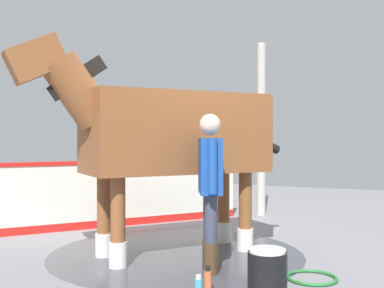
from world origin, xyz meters
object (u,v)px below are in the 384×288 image
(handler, at_px, (210,181))
(bottle_spray, at_px, (208,281))
(horse, at_px, (168,135))
(hose_coil, at_px, (312,278))
(wash_bucket, at_px, (267,268))
(bottle_shampoo, at_px, (198,287))

(handler, distance_m, bottle_spray, 1.08)
(horse, relative_size, hose_coil, 5.60)
(handler, relative_size, wash_bucket, 4.47)
(horse, relative_size, handler, 1.72)
(wash_bucket, xyz_separation_m, bottle_spray, (-0.37, 0.45, -0.07))
(horse, relative_size, bottle_spray, 11.47)
(horse, xyz_separation_m, bottle_shampoo, (-1.25, -0.92, -1.34))
(handler, relative_size, bottle_shampoo, 8.31)
(wash_bucket, relative_size, bottle_spray, 1.49)
(bottle_shampoo, xyz_separation_m, hose_coil, (0.93, -0.82, -0.07))
(bottle_shampoo, distance_m, bottle_spray, 0.14)
(horse, distance_m, bottle_shampoo, 2.05)
(bottle_spray, distance_m, hose_coil, 1.12)
(horse, distance_m, handler, 0.98)
(bottle_shampoo, bearing_deg, bottle_spray, -14.43)
(horse, xyz_separation_m, wash_bucket, (-0.75, -1.40, -1.25))
(bottle_shampoo, relative_size, bottle_spray, 0.80)
(horse, relative_size, wash_bucket, 7.68)
(handler, relative_size, hose_coil, 3.26)
(wash_bucket, bearing_deg, bottle_shampoo, 136.40)
(horse, distance_m, hose_coil, 2.26)
(wash_bucket, height_order, bottle_spray, wash_bucket)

